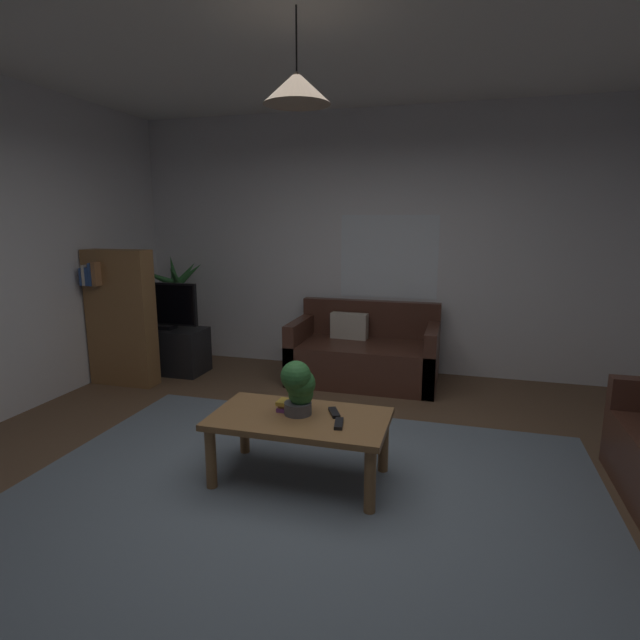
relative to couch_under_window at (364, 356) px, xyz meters
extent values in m
cube|color=brown|center=(0.07, -2.27, -0.29)|extent=(5.68, 5.51, 0.02)
cube|color=slate|center=(0.07, -2.47, -0.27)|extent=(3.69, 3.03, 0.01)
cube|color=silver|center=(0.07, 0.51, 1.16)|extent=(5.80, 0.06, 2.86)
cube|color=white|center=(0.17, 0.48, 1.02)|extent=(1.07, 0.01, 0.91)
cube|color=#47281E|center=(0.00, -0.04, -0.07)|extent=(1.52, 0.84, 0.42)
cube|color=#47281E|center=(0.00, 0.32, 0.34)|extent=(1.52, 0.12, 0.40)
cube|color=#47281E|center=(-0.70, -0.04, 0.04)|extent=(0.12, 0.84, 0.64)
cube|color=#47281E|center=(0.70, -0.04, 0.04)|extent=(0.12, 0.84, 0.64)
cube|color=#B7AD9E|center=(-0.20, 0.14, 0.28)|extent=(0.41, 0.15, 0.28)
cube|color=olive|center=(-0.02, -2.16, 0.15)|extent=(1.15, 0.63, 0.04)
cylinder|color=olive|center=(-0.53, -2.41, -0.07)|extent=(0.07, 0.07, 0.40)
cylinder|color=olive|center=(0.50, -2.41, -0.07)|extent=(0.07, 0.07, 0.40)
cylinder|color=olive|center=(-0.53, -1.90, -0.07)|extent=(0.07, 0.07, 0.40)
cylinder|color=olive|center=(0.50, -1.90, -0.07)|extent=(0.07, 0.07, 0.40)
cube|color=#72387F|center=(-0.12, -2.09, 0.18)|extent=(0.13, 0.12, 0.03)
cube|color=#99663F|center=(-0.12, -2.08, 0.20)|extent=(0.14, 0.10, 0.02)
cube|color=gold|center=(-0.11, -2.09, 0.23)|extent=(0.15, 0.11, 0.03)
cube|color=black|center=(0.19, -2.07, 0.18)|extent=(0.11, 0.17, 0.02)
cube|color=black|center=(0.26, -2.23, 0.18)|extent=(0.08, 0.17, 0.02)
cylinder|color=#4C4C51|center=(-0.04, -2.12, 0.21)|extent=(0.18, 0.18, 0.08)
sphere|color=#2D6B33|center=(-0.02, -2.11, 0.31)|extent=(0.17, 0.17, 0.17)
sphere|color=#2D6B33|center=(-0.02, -2.12, 0.38)|extent=(0.20, 0.20, 0.20)
sphere|color=#2D6B33|center=(-0.04, -2.15, 0.44)|extent=(0.20, 0.20, 0.20)
cube|color=black|center=(-2.22, -0.27, -0.03)|extent=(0.90, 0.44, 0.50)
cube|color=black|center=(-2.22, -0.29, 0.51)|extent=(0.83, 0.05, 0.47)
cube|color=black|center=(-2.22, -0.32, 0.51)|extent=(0.79, 0.00, 0.43)
cube|color=black|center=(-2.22, -0.29, 0.24)|extent=(0.24, 0.16, 0.04)
cylinder|color=#B77051|center=(-2.29, 0.16, -0.13)|extent=(0.32, 0.32, 0.30)
cylinder|color=brown|center=(-2.29, 0.16, 0.35)|extent=(0.05, 0.05, 0.65)
cone|color=#2D6B33|center=(-2.13, 0.17, 0.79)|extent=(0.38, 0.12, 0.32)
cone|color=#2D6B33|center=(-2.25, 0.29, 0.78)|extent=(0.18, 0.34, 0.33)
cone|color=#2D6B33|center=(-2.43, 0.29, 0.82)|extent=(0.35, 0.37, 0.42)
cone|color=#2D6B33|center=(-2.49, 0.05, 0.76)|extent=(0.46, 0.34, 0.31)
cone|color=#2D6B33|center=(-2.22, -0.01, 0.78)|extent=(0.22, 0.40, 0.34)
cube|color=olive|center=(-2.40, -0.77, 0.42)|extent=(0.70, 0.22, 1.40)
cube|color=#2D4C8C|center=(-2.68, -0.89, 0.86)|extent=(0.03, 0.16, 0.17)
cube|color=beige|center=(-2.65, -0.89, 0.88)|extent=(0.03, 0.16, 0.20)
cube|color=#2D4C8C|center=(-2.61, -0.89, 0.87)|extent=(0.03, 0.16, 0.18)
cube|color=#2D4C8C|center=(-2.57, -0.89, 0.89)|extent=(0.03, 0.16, 0.23)
cube|color=#99663F|center=(-2.53, -0.89, 0.89)|extent=(0.05, 0.16, 0.24)
cylinder|color=black|center=(-0.02, -2.16, 2.42)|extent=(0.01, 0.01, 0.34)
cone|color=tan|center=(-0.02, -2.16, 2.16)|extent=(0.39, 0.39, 0.18)
camera|label=1|loc=(0.94, -5.06, 1.42)|focal=28.06mm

